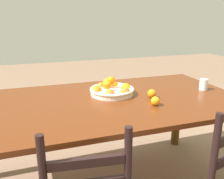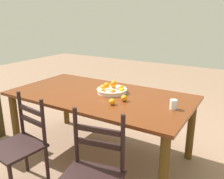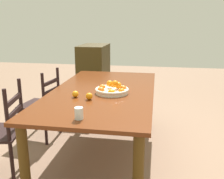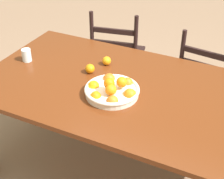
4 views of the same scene
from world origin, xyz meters
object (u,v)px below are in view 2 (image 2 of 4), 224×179
Objects in this scene: dining_table at (100,102)px; drinking_glass at (173,104)px; orange_loose_1 at (124,98)px; chair_near_window at (21,146)px; fruit_bowl at (112,90)px; chair_by_cabinet at (91,179)px; orange_loose_0 at (112,102)px.

drinking_glass reaches higher than dining_table.
chair_near_window is at bearing 50.08° from orange_loose_1.
drinking_glass reaches higher than orange_loose_1.
dining_table is 2.27× the size of chair_near_window.
dining_table is 0.20m from fruit_bowl.
drinking_glass is (-1.19, -0.86, 0.38)m from chair_near_window.
dining_table is 22.12× the size of drinking_glass.
dining_table is at bearing 109.02° from chair_by_cabinet.
chair_near_window is 1.12m from orange_loose_1.
chair_by_cabinet is 10.02× the size of drinking_glass.
chair_by_cabinet reaches higher than chair_near_window.
orange_loose_0 is at bearing 97.41° from chair_by_cabinet.
dining_table is at bearing -10.24° from orange_loose_1.
drinking_glass is at bearing -174.40° from orange_loose_1.
drinking_glass is at bearing 170.37° from fruit_bowl.
fruit_bowl is 0.32m from orange_loose_1.
chair_near_window reaches higher than dining_table.
fruit_bowl reaches higher than drinking_glass.
orange_loose_0 reaches higher than dining_table.
orange_loose_1 is at bearing 90.86° from chair_by_cabinet.
drinking_glass is (-0.51, -0.05, 0.01)m from orange_loose_1.
orange_loose_0 is (-0.30, 0.22, 0.13)m from dining_table.
chair_by_cabinet is at bearing 120.22° from dining_table.
dining_table is 31.28× the size of orange_loose_1.
chair_by_cabinet is at bearing 70.32° from drinking_glass.
chair_near_window is at bearing 46.39° from orange_loose_0.
orange_loose_0 is at bearing 70.93° from orange_loose_1.
chair_near_window is (0.33, 0.88, -0.23)m from dining_table.
fruit_bowl is 0.40m from orange_loose_0.
chair_by_cabinet is at bearing 102.06° from orange_loose_1.
orange_loose_1 is (-0.36, 0.06, 0.14)m from dining_table.
dining_table is at bearing 76.82° from chair_near_window.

